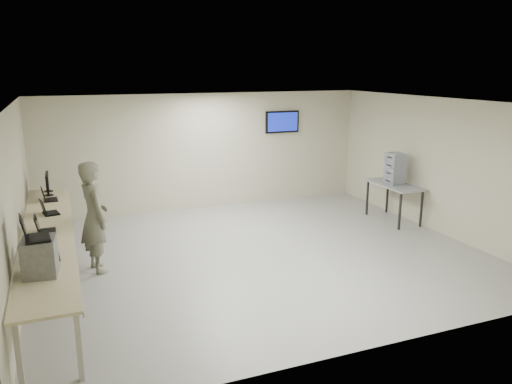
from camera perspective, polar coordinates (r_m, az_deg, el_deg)
name	(u,v)px	position (r m, az deg, el deg)	size (l,w,h in m)	color
room	(261,180)	(9.04, 0.53, 1.42)	(8.01, 7.01, 2.81)	#A9A9A2
workbench	(49,235)	(8.51, -22.60, -4.58)	(0.76, 6.00, 0.90)	beige
equipment_box	(40,257)	(6.71, -23.49, -6.81)	(0.39, 0.44, 0.46)	gray
laptop_on_box	(32,233)	(6.62, -24.27, -4.34)	(0.35, 0.41, 0.30)	black
laptop_0	(43,253)	(7.29, -23.15, -6.44)	(0.34, 0.40, 0.30)	black
laptop_1	(43,228)	(8.39, -23.20, -3.85)	(0.30, 0.36, 0.28)	black
laptop_2	(48,210)	(9.42, -22.73, -1.95)	(0.34, 0.38, 0.26)	black
laptop_3	(47,197)	(10.38, -22.73, -0.54)	(0.30, 0.36, 0.27)	black
monitor_near	(47,183)	(10.74, -22.74, 0.96)	(0.19, 0.43, 0.43)	black
monitor_far	(48,180)	(11.10, -22.72, 1.27)	(0.18, 0.41, 0.40)	black
soldier	(94,217)	(8.79, -18.01, -2.76)	(0.69, 0.45, 1.90)	#555A49
side_table	(394,187)	(11.60, 15.54, 0.54)	(0.66, 1.42, 0.85)	gray
storage_bins	(395,169)	(11.50, 15.59, 2.58)	(0.33, 0.37, 0.70)	gray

